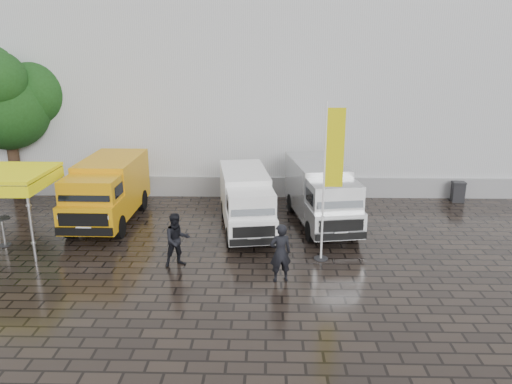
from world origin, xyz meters
TOP-DOWN VIEW (x-y plane):
  - ground at (0.00, 0.00)m, footprint 120.00×120.00m
  - exhibition_hall at (2.00, 16.00)m, footprint 44.00×16.00m
  - hall_plinth at (2.00, 7.95)m, footprint 44.00×0.15m
  - van_yellow at (-7.67, 4.07)m, footprint 2.24×5.71m
  - van_white at (-1.79, 3.32)m, footprint 2.56×5.58m
  - van_silver at (1.30, 4.06)m, footprint 2.84×6.09m
  - canopy_tent at (-10.46, 1.37)m, footprint 3.04×3.04m
  - flagpole at (1.17, 0.41)m, footprint 0.88×0.50m
  - tree at (-13.44, 7.76)m, footprint 4.10×4.16m
  - cocktail_table at (-10.83, 1.37)m, footprint 0.60×0.60m
  - wheelie_bin at (8.27, 7.40)m, footprint 0.64×0.64m
  - person_front at (-0.50, -1.30)m, footprint 0.79×0.62m
  - person_tent at (-3.98, -0.23)m, footprint 1.13×1.04m

SIDE VIEW (x-z plane):
  - ground at x=0.00m, z-range 0.00..0.00m
  - wheelie_bin at x=8.27m, z-range 0.00..0.98m
  - hall_plinth at x=2.00m, z-range 0.00..1.00m
  - cocktail_table at x=-10.83m, z-range 0.00..1.10m
  - person_tent at x=-3.98m, z-range 0.00..1.87m
  - person_front at x=-0.50m, z-range 0.00..1.93m
  - van_white at x=-1.79m, z-range 0.00..2.33m
  - van_silver at x=1.30m, z-range 0.00..2.54m
  - van_yellow at x=-7.67m, z-range 0.00..2.63m
  - canopy_tent at x=-10.46m, z-range 1.25..4.14m
  - flagpole at x=1.17m, z-range 0.36..5.91m
  - tree at x=-13.44m, z-range 1.04..8.41m
  - exhibition_hall at x=2.00m, z-range 0.00..12.00m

